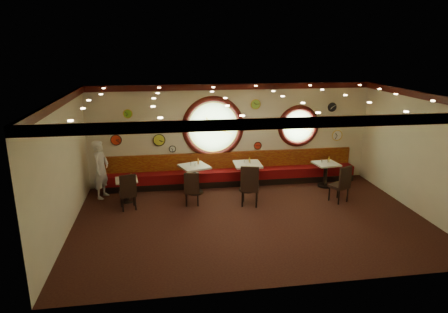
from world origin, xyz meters
The scene contains 48 objects.
floor centered at (0.00, 0.00, 0.00)m, with size 9.00×6.00×0.00m, color black.
ceiling centered at (0.00, 0.00, 3.20)m, with size 9.00×6.00×0.02m, color #BD8D35.
wall_back centered at (0.00, 3.00, 1.60)m, with size 9.00×0.02×3.20m, color beige.
wall_front centered at (0.00, -3.00, 1.60)m, with size 9.00×0.02×3.20m, color beige.
wall_left centered at (-4.50, 0.00, 1.60)m, with size 0.02×6.00×3.20m, color beige.
wall_right centered at (4.50, 0.00, 1.60)m, with size 0.02×6.00×3.20m, color beige.
molding_back centered at (0.00, 2.95, 3.11)m, with size 9.00×0.10×0.18m, color #350B09.
molding_front centered at (0.00, -2.95, 3.11)m, with size 9.00×0.10×0.18m, color #350B09.
molding_left centered at (-4.45, 0.00, 3.11)m, with size 0.10×6.00×0.18m, color #350B09.
molding_right centered at (4.45, 0.00, 3.11)m, with size 0.10×6.00×0.18m, color #350B09.
banquette_base centered at (0.00, 2.72, 0.10)m, with size 8.00×0.55×0.20m, color black.
banquette_seat centered at (0.00, 2.72, 0.35)m, with size 8.00×0.55×0.30m, color #5A070B.
banquette_back centered at (0.00, 2.94, 0.75)m, with size 8.00×0.10×0.55m, color #650B08.
porthole_left_glass centered at (-0.60, 3.00, 1.85)m, with size 1.66×1.66×0.02m, color #84AE68.
porthole_left_frame centered at (-0.60, 2.98, 1.85)m, with size 1.98×1.98×0.18m, color #350B09.
porthole_left_ring centered at (-0.60, 2.95, 1.85)m, with size 1.61×1.61×0.03m, color gold.
porthole_right_glass centered at (2.20, 3.00, 1.80)m, with size 1.10×1.10×0.02m, color #84AE68.
porthole_right_frame centered at (2.20, 2.98, 1.80)m, with size 1.38×1.38×0.18m, color #350B09.
porthole_right_ring centered at (2.20, 2.95, 1.80)m, with size 1.09×1.09×0.03m, color gold.
wall_clock_0 centered at (-3.60, 2.96, 1.55)m, with size 0.32×0.32×0.03m, color red.
wall_clock_1 centered at (-3.20, 2.96, 2.35)m, with size 0.26×0.26×0.03m, color #6EB724.
wall_clock_2 centered at (0.75, 2.96, 2.55)m, with size 0.30×0.30×0.03m, color #8BC33D.
wall_clock_3 centered at (3.30, 2.96, 2.40)m, with size 0.28×0.28×0.03m, color black.
wall_clock_4 centered at (-1.90, 2.96, 1.20)m, with size 0.20×0.20×0.03m, color silver.
wall_clock_5 centered at (-2.30, 2.96, 1.50)m, with size 0.36×0.36×0.03m, color gold.
wall_clock_6 centered at (3.55, 2.96, 1.45)m, with size 0.34×0.34×0.03m, color white.
wall_clock_7 centered at (0.85, 2.96, 1.20)m, with size 0.24×0.24×0.03m, color red.
table_a centered at (-3.25, 1.76, 0.42)m, with size 0.69×0.69×0.67m.
table_b centered at (-1.28, 2.13, 0.55)m, with size 1.01×1.01×0.87m.
table_c centered at (0.34, 2.09, 0.56)m, with size 0.82×0.82×0.88m.
table_d centered at (2.86, 2.09, 0.49)m, with size 0.79×0.79×0.78m.
chair_a centered at (-3.17, 1.12, 0.59)m, with size 0.51×0.51×0.64m.
chair_b centered at (-1.44, 1.18, 0.56)m, with size 0.45×0.45×0.61m.
chair_c centered at (0.15, 0.89, 0.68)m, with size 0.61×0.61×0.73m.
chair_d centered at (2.79, 0.76, 0.62)m, with size 0.60×0.60×0.67m.
condiment_a_salt centered at (-3.37, 1.76, 0.73)m, with size 0.04×0.04×0.11m, color silver.
condiment_b_salt centered at (-1.39, 2.18, 0.92)m, with size 0.04×0.04×0.10m, color silver.
condiment_c_salt centered at (0.26, 2.20, 0.93)m, with size 0.03×0.03×0.10m, color #BBBCC0.
condiment_d_salt centered at (2.73, 2.15, 0.83)m, with size 0.04×0.04×0.11m, color silver.
condiment_a_pepper centered at (-3.20, 1.70, 0.73)m, with size 0.04×0.04×0.11m, color silver.
condiment_b_pepper centered at (-1.27, 2.06, 0.91)m, with size 0.03×0.03×0.09m, color silver.
condiment_c_pepper centered at (0.42, 2.08, 0.93)m, with size 0.03×0.03×0.09m, color #B9B9BE.
condiment_d_pepper centered at (2.92, 2.10, 0.83)m, with size 0.04×0.04×0.10m, color silver.
condiment_a_bottle centered at (-3.12, 1.84, 0.74)m, with size 0.04×0.04×0.14m, color gold.
condiment_b_bottle centered at (-1.15, 2.28, 0.95)m, with size 0.05×0.05×0.16m, color gold.
condiment_c_bottle centered at (0.41, 2.18, 0.96)m, with size 0.05×0.05×0.16m, color gold.
condiment_d_bottle centered at (2.99, 2.21, 0.86)m, with size 0.05×0.05×0.17m, color gold.
waiter centered at (-4.00, 2.20, 0.86)m, with size 0.63×0.41×1.72m, color silver.
Camera 1 is at (-2.13, -9.28, 4.40)m, focal length 32.00 mm.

